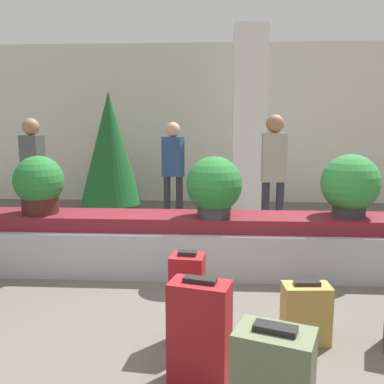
{
  "coord_description": "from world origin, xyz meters",
  "views": [
    {
      "loc": [
        0.27,
        -2.98,
        1.66
      ],
      "look_at": [
        0.0,
        1.6,
        0.9
      ],
      "focal_mm": 40.0,
      "sensor_mm": 36.0,
      "label": 1
    }
  ],
  "objects": [
    {
      "name": "ground_plane",
      "position": [
        0.0,
        0.0,
        0.0
      ],
      "size": [
        18.0,
        18.0,
        0.0
      ],
      "primitive_type": "plane",
      "color": "#59544C"
    },
    {
      "name": "back_wall",
      "position": [
        0.0,
        5.87,
        1.6
      ],
      "size": [
        18.0,
        0.06,
        3.2
      ],
      "color": "beige",
      "rests_on": "ground_plane"
    },
    {
      "name": "carousel",
      "position": [
        0.0,
        1.6,
        0.31
      ],
      "size": [
        6.39,
        0.72,
        0.65
      ],
      "color": "#9E9EA3",
      "rests_on": "ground_plane"
    },
    {
      "name": "pillar",
      "position": [
        0.8,
        4.34,
        1.6
      ],
      "size": [
        0.55,
        0.55,
        3.2
      ],
      "color": "silver",
      "rests_on": "ground_plane"
    },
    {
      "name": "suitcase_1",
      "position": [
        0.06,
        0.01,
        0.35
      ],
      "size": [
        0.26,
        0.24,
        0.72
      ],
      "rotation": [
        0.0,
        0.0,
        -0.11
      ],
      "color": "maroon",
      "rests_on": "ground_plane"
    },
    {
      "name": "suitcase_5",
      "position": [
        0.95,
        0.1,
        0.23
      ],
      "size": [
        0.36,
        0.23,
        0.48
      ],
      "rotation": [
        0.0,
        0.0,
        0.06
      ],
      "color": "#A3843D",
      "rests_on": "ground_plane"
    },
    {
      "name": "suitcase_6",
      "position": [
        0.17,
        -0.47,
        0.34
      ],
      "size": [
        0.42,
        0.3,
        0.7
      ],
      "rotation": [
        0.0,
        0.0,
        -0.25
      ],
      "color": "maroon",
      "rests_on": "ground_plane"
    },
    {
      "name": "potted_plant_0",
      "position": [
        0.24,
        1.49,
        0.97
      ],
      "size": [
        0.6,
        0.6,
        0.65
      ],
      "color": "#2D2D2D",
      "rests_on": "carousel"
    },
    {
      "name": "potted_plant_1",
      "position": [
        -1.69,
        1.57,
        0.97
      ],
      "size": [
        0.55,
        0.55,
        0.64
      ],
      "color": "#381914",
      "rests_on": "carousel"
    },
    {
      "name": "potted_plant_2",
      "position": [
        1.7,
        1.63,
        0.98
      ],
      "size": [
        0.62,
        0.62,
        0.67
      ],
      "color": "#2D2D2D",
      "rests_on": "carousel"
    },
    {
      "name": "traveler_0",
      "position": [
        -0.43,
        3.75,
        0.98
      ],
      "size": [
        0.36,
        0.27,
        1.65
      ],
      "rotation": [
        0.0,
        0.0,
        -0.31
      ],
      "color": "#282833",
      "rests_on": "ground_plane"
    },
    {
      "name": "traveler_1",
      "position": [
        1.04,
        2.89,
        1.06
      ],
      "size": [
        0.33,
        0.25,
        1.75
      ],
      "rotation": [
        0.0,
        0.0,
        -3.11
      ],
      "color": "#282833",
      "rests_on": "ground_plane"
    },
    {
      "name": "traveler_2",
      "position": [
        -2.34,
        2.91,
        1.02
      ],
      "size": [
        0.36,
        0.28,
        1.7
      ],
      "rotation": [
        0.0,
        0.0,
        -0.37
      ],
      "color": "#282833",
      "rests_on": "ground_plane"
    },
    {
      "name": "decorated_tree",
      "position": [
        -1.65,
        4.6,
        1.18
      ],
      "size": [
        1.1,
        1.1,
        2.19
      ],
      "color": "#4C331E",
      "rests_on": "ground_plane"
    }
  ]
}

